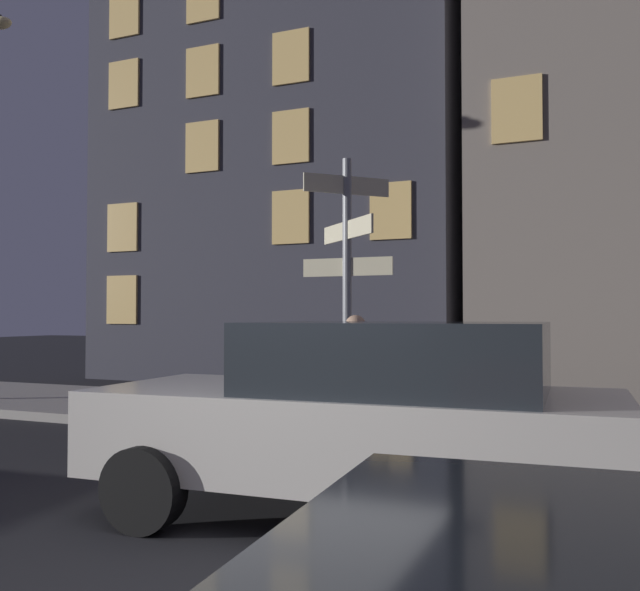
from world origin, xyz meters
name	(u,v)px	position (x,y,z in m)	size (l,w,h in m)	color
sidewalk_kerb	(444,425)	(0.00, 6.57, 0.07)	(40.00, 3.34, 0.14)	#9E9991
signpost	(347,269)	(-1.03, 5.43, 2.22)	(1.26, 1.08, 3.55)	gray
car_side_parked	(364,415)	(0.36, 2.10, 0.83)	(4.25, 2.07, 1.55)	beige
cyclist	(351,399)	(-0.29, 3.57, 0.75)	(1.82, 0.33, 1.61)	black
building_left_block	(312,160)	(-5.50, 14.55, 6.01)	(9.26, 7.76, 12.01)	#383842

